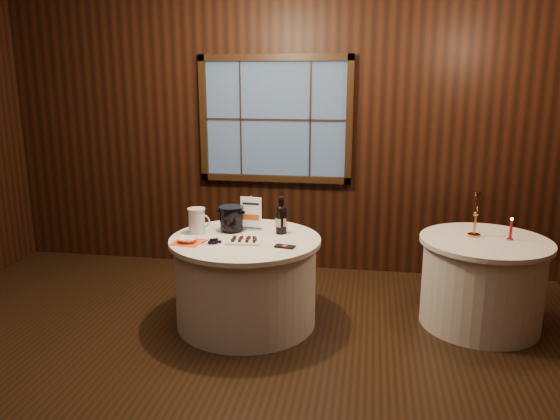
% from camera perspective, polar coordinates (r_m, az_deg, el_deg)
% --- Properties ---
extents(ground, '(6.00, 6.00, 0.00)m').
position_cam_1_polar(ground, '(4.05, -6.85, -17.56)').
color(ground, black).
rests_on(ground, ground).
extents(back_wall, '(6.00, 0.10, 3.00)m').
position_cam_1_polar(back_wall, '(5.90, -0.47, 8.44)').
color(back_wall, black).
rests_on(back_wall, ground).
extents(main_table, '(1.28, 1.28, 0.77)m').
position_cam_1_polar(main_table, '(4.74, -3.59, -7.36)').
color(main_table, silver).
rests_on(main_table, ground).
extents(side_table, '(1.08, 1.08, 0.77)m').
position_cam_1_polar(side_table, '(5.01, 20.34, -7.07)').
color(side_table, silver).
rests_on(side_table, ground).
extents(sign_stand, '(0.19, 0.11, 0.31)m').
position_cam_1_polar(sign_stand, '(4.84, -3.01, -0.85)').
color(sign_stand, '#AFAEB5').
rests_on(sign_stand, main_table).
extents(port_bottle_left, '(0.08, 0.09, 0.33)m').
position_cam_1_polar(port_bottle_left, '(4.70, 0.02, -0.83)').
color(port_bottle_left, black).
rests_on(port_bottle_left, main_table).
extents(port_bottle_right, '(0.08, 0.09, 0.32)m').
position_cam_1_polar(port_bottle_right, '(4.71, 0.24, -0.80)').
color(port_bottle_right, black).
rests_on(port_bottle_right, main_table).
extents(ice_bucket, '(0.22, 0.22, 0.22)m').
position_cam_1_polar(ice_bucket, '(4.80, -5.10, -0.87)').
color(ice_bucket, black).
rests_on(ice_bucket, main_table).
extents(chocolate_plate, '(0.30, 0.22, 0.04)m').
position_cam_1_polar(chocolate_plate, '(4.50, -3.78, -3.19)').
color(chocolate_plate, white).
rests_on(chocolate_plate, main_table).
extents(chocolate_box, '(0.17, 0.11, 0.01)m').
position_cam_1_polar(chocolate_box, '(4.36, 0.51, -3.84)').
color(chocolate_box, black).
rests_on(chocolate_box, main_table).
extents(grape_bunch, '(0.18, 0.11, 0.04)m').
position_cam_1_polar(grape_bunch, '(4.47, -6.92, -3.32)').
color(grape_bunch, black).
rests_on(grape_bunch, main_table).
extents(glass_pitcher, '(0.20, 0.16, 0.22)m').
position_cam_1_polar(glass_pitcher, '(4.78, -8.67, -1.10)').
color(glass_pitcher, white).
rests_on(glass_pitcher, main_table).
extents(orange_napkin, '(0.26, 0.26, 0.00)m').
position_cam_1_polar(orange_napkin, '(4.55, -9.59, -3.34)').
color(orange_napkin, '#FF4C15').
rests_on(orange_napkin, main_table).
extents(cracker_bowl, '(0.17, 0.17, 0.04)m').
position_cam_1_polar(cracker_bowl, '(4.55, -9.61, -3.08)').
color(cracker_bowl, white).
rests_on(cracker_bowl, orange_napkin).
extents(brass_candlestick, '(0.11, 0.11, 0.39)m').
position_cam_1_polar(brass_candlestick, '(4.91, 19.72, -1.03)').
color(brass_candlestick, '#BA803A').
rests_on(brass_candlestick, side_table).
extents(red_candle, '(0.05, 0.05, 0.19)m').
position_cam_1_polar(red_candle, '(4.92, 22.97, -2.06)').
color(red_candle, '#BA803A').
rests_on(red_candle, side_table).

